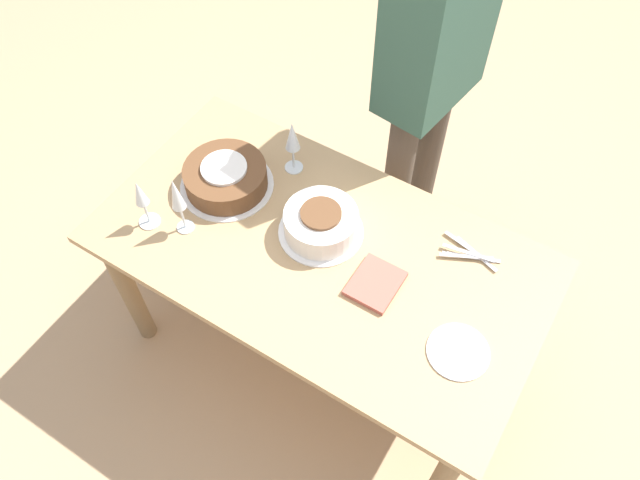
{
  "coord_description": "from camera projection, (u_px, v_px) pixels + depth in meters",
  "views": [
    {
      "loc": [
        -0.6,
        0.97,
        2.39
      ],
      "look_at": [
        0.0,
        0.0,
        0.77
      ],
      "focal_mm": 35.0,
      "sensor_mm": 36.0,
      "label": 1
    }
  ],
  "objects": [
    {
      "name": "wine_glass_far",
      "position": [
        141.0,
        197.0,
        1.97
      ],
      "size": [
        0.07,
        0.07,
        0.2
      ],
      "color": "silver",
      "rests_on": "dining_table"
    },
    {
      "name": "cake_front_chocolate",
      "position": [
        226.0,
        177.0,
        2.13
      ],
      "size": [
        0.33,
        0.33,
        0.1
      ],
      "color": "white",
      "rests_on": "dining_table"
    },
    {
      "name": "wine_glass_extra",
      "position": [
        292.0,
        138.0,
        2.09
      ],
      "size": [
        0.07,
        0.07,
        0.22
      ],
      "color": "silver",
      "rests_on": "dining_table"
    },
    {
      "name": "ground_plane",
      "position": [
        320.0,
        347.0,
        2.61
      ],
      "size": [
        12.0,
        12.0,
        0.0
      ],
      "primitive_type": "plane",
      "color": "tan"
    },
    {
      "name": "cake_center_white",
      "position": [
        321.0,
        223.0,
        2.01
      ],
      "size": [
        0.28,
        0.28,
        0.11
      ],
      "color": "white",
      "rests_on": "dining_table"
    },
    {
      "name": "fork_pile",
      "position": [
        470.0,
        254.0,
        1.99
      ],
      "size": [
        0.21,
        0.11,
        0.02
      ],
      "color": "silver",
      "rests_on": "dining_table"
    },
    {
      "name": "dessert_plate_left",
      "position": [
        458.0,
        352.0,
        1.8
      ],
      "size": [
        0.18,
        0.18,
        0.01
      ],
      "color": "silver",
      "rests_on": "dining_table"
    },
    {
      "name": "person_cutting",
      "position": [
        436.0,
        45.0,
        2.07
      ],
      "size": [
        0.27,
        0.43,
        1.77
      ],
      "rotation": [
        0.0,
        0.0,
        1.44
      ],
      "color": "#4C4238",
      "rests_on": "ground_plane"
    },
    {
      "name": "wine_glass_near",
      "position": [
        176.0,
        196.0,
        1.93
      ],
      "size": [
        0.06,
        0.06,
        0.24
      ],
      "color": "silver",
      "rests_on": "dining_table"
    },
    {
      "name": "dining_table",
      "position": [
        320.0,
        268.0,
        2.11
      ],
      "size": [
        1.46,
        0.79,
        0.72
      ],
      "color": "tan",
      "rests_on": "ground_plane"
    },
    {
      "name": "napkin_stack",
      "position": [
        375.0,
        283.0,
        1.93
      ],
      "size": [
        0.14,
        0.17,
        0.02
      ],
      "color": "#B75B4C",
      "rests_on": "dining_table"
    }
  ]
}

